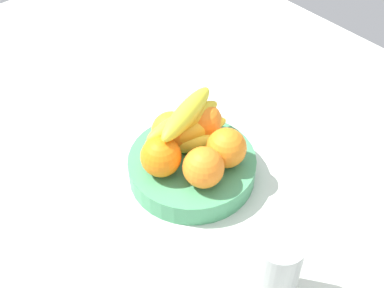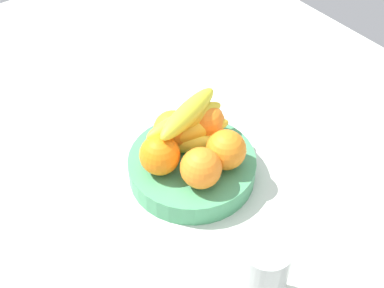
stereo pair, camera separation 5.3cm
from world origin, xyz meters
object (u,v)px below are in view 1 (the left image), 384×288
orange_back_left (171,131)px  orange_back_right (161,157)px  orange_front_left (202,168)px  orange_center (203,122)px  thermos_tumbler (276,269)px  fruit_bowl (192,167)px  orange_front_right (226,148)px  banana_bunch (186,127)px

orange_back_left → orange_back_right: size_ratio=1.00×
orange_front_left → orange_center: same height
thermos_tumbler → fruit_bowl: bearing=-14.6°
orange_front_right → thermos_tumbler: 25.93cm
orange_back_right → orange_center: bearing=-80.6°
orange_front_right → thermos_tumbler: (-23.16, 11.59, -1.38)cm
orange_back_right → thermos_tumbler: size_ratio=0.54×
fruit_bowl → orange_front_left: bearing=155.5°
orange_back_right → orange_back_left: bearing=-54.2°
fruit_bowl → banana_bunch: (3.14, -1.31, 7.65)cm
orange_front_right → orange_back_right: same height
fruit_bowl → orange_back_left: orange_back_left is taller
orange_front_left → banana_bunch: size_ratio=0.44×
orange_front_left → orange_back_right: size_ratio=1.00×
fruit_bowl → orange_front_right: orange_front_right is taller
orange_front_left → banana_bunch: 9.90cm
fruit_bowl → orange_front_left: (-5.82, 2.66, 6.19)cm
orange_center → orange_back_left: same height
orange_center → thermos_tumbler: size_ratio=0.54×
thermos_tumbler → orange_center: bearing=-22.7°
orange_center → orange_front_right: bearing=169.1°
orange_back_right → orange_front_left: bearing=-152.4°
orange_front_right → fruit_bowl: bearing=41.1°
banana_bunch → orange_front_left: bearing=156.1°
orange_front_left → fruit_bowl: bearing=-24.5°
orange_back_left → fruit_bowl: bearing=-173.9°
fruit_bowl → orange_front_right: 9.01cm
orange_front_left → orange_back_left: (11.37, -2.06, 0.00)cm
fruit_bowl → thermos_tumbler: 29.41cm
orange_front_right → orange_back_right: bearing=59.6°
fruit_bowl → orange_back_right: orange_back_right is taller
orange_back_left → orange_back_right: (-4.19, 5.82, 0.00)cm
orange_back_left → orange_center: bearing=-108.2°
orange_center → orange_back_right: size_ratio=1.00×
orange_center → orange_back_right: (-2.05, 12.32, 0.00)cm
orange_back_right → banana_bunch: 8.06cm
fruit_bowl → thermos_tumbler: (-28.08, 7.29, 4.82)cm
orange_back_left → thermos_tumbler: size_ratio=0.54×
orange_front_left → thermos_tumbler: size_ratio=0.54×
banana_bunch → orange_back_right: bearing=102.9°
orange_front_left → banana_bunch: banana_bunch is taller
orange_front_left → thermos_tumbler: 22.78cm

